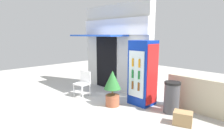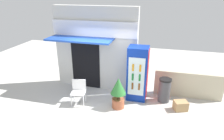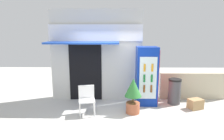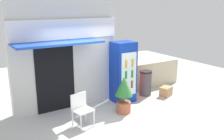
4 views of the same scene
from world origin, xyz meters
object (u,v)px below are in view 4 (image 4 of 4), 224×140
Objects in this scene: plastic_chair at (81,107)px; trash_bin at (146,83)px; potted_plant_near_shop at (124,92)px; drink_cooler at (123,72)px; cardboard_box at (166,91)px.

trash_bin is (2.90, 0.89, -0.07)m from plastic_chair.
plastic_chair is 1.41m from potted_plant_near_shop.
plastic_chair is 0.80× the size of potted_plant_near_shop.
drink_cooler is at bearing 23.74° from plastic_chair.
drink_cooler is 2.15m from plastic_chair.
potted_plant_near_shop is 1.72m from trash_bin.
cardboard_box is at bearing -39.03° from trash_bin.
drink_cooler is 1.79m from cardboard_box.
cardboard_box is (0.56, -0.45, -0.28)m from trash_bin.
cardboard_box is (1.53, -0.41, -0.82)m from drink_cooler.
plastic_chair is at bearing -172.84° from cardboard_box.
trash_bin is (0.98, 0.04, -0.54)m from drink_cooler.
cardboard_box is at bearing 10.07° from potted_plant_near_shop.
plastic_chair is at bearing -177.18° from potted_plant_near_shop.
drink_cooler is 4.57× the size of cardboard_box.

